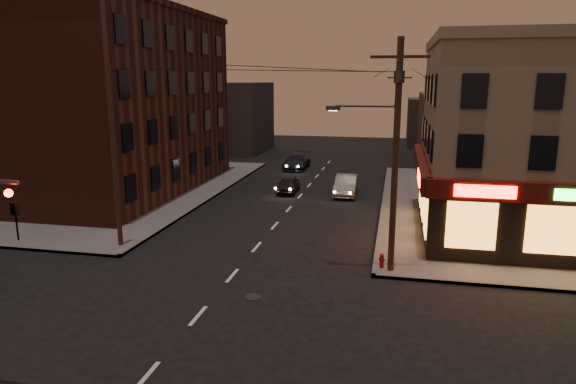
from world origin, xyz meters
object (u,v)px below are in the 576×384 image
(sedan_mid, at_px, (346,185))
(sedan_far, at_px, (297,161))
(fire_hydrant, at_px, (382,260))
(sedan_near, at_px, (288,185))

(sedan_mid, bearing_deg, sedan_far, 118.05)
(fire_hydrant, bearing_deg, sedan_far, 109.26)
(sedan_mid, distance_m, sedan_far, 11.82)
(sedan_near, xyz_separation_m, fire_hydrant, (7.50, -15.00, -0.09))
(sedan_near, relative_size, sedan_far, 0.72)
(fire_hydrant, bearing_deg, sedan_near, 116.58)
(sedan_far, distance_m, fire_hydrant, 26.95)
(sedan_far, bearing_deg, sedan_mid, -59.95)
(sedan_near, distance_m, sedan_far, 10.54)
(sedan_mid, relative_size, sedan_far, 0.91)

